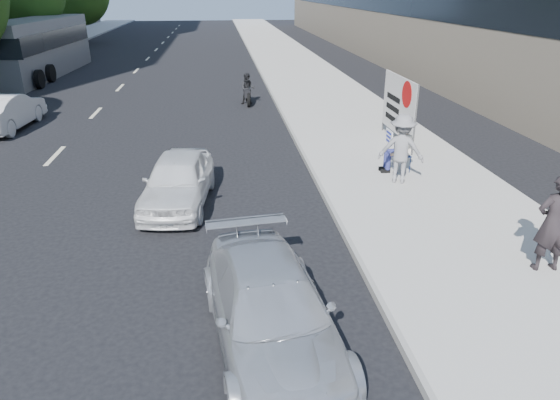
{
  "coord_description": "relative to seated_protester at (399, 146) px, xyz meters",
  "views": [
    {
      "loc": [
        -1.09,
        -8.14,
        5.02
      ],
      "look_at": [
        -0.03,
        0.72,
        1.21
      ],
      "focal_mm": 32.0,
      "sensor_mm": 36.0,
      "label": 1
    }
  ],
  "objects": [
    {
      "name": "ground",
      "position": [
        -3.87,
        -4.93,
        -0.87
      ],
      "size": [
        160.0,
        160.0,
        0.0
      ],
      "primitive_type": "plane",
      "color": "black",
      "rests_on": "ground"
    },
    {
      "name": "near_sidewalk",
      "position": [
        0.13,
        15.07,
        -0.8
      ],
      "size": [
        5.0,
        120.0,
        0.15
      ],
      "primitive_type": "cube",
      "color": "#AEAAA3",
      "rests_on": "ground"
    },
    {
      "name": "seated_protester",
      "position": [
        0.0,
        0.0,
        0.0
      ],
      "size": [
        0.83,
        1.12,
        1.31
      ],
      "color": "#11214E",
      "rests_on": "near_sidewalk"
    },
    {
      "name": "jogger",
      "position": [
        -0.26,
        -0.87,
        0.2
      ],
      "size": [
        1.37,
        1.11,
        1.85
      ],
      "primitive_type": "imported",
      "rotation": [
        0.0,
        0.0,
        2.73
      ],
      "color": "slate",
      "rests_on": "near_sidewalk"
    },
    {
      "name": "pedestrian_woman",
      "position": [
        0.92,
        -5.59,
        0.22
      ],
      "size": [
        0.7,
        0.47,
        1.89
      ],
      "primitive_type": "imported",
      "rotation": [
        0.0,
        0.0,
        3.11
      ],
      "color": "black",
      "rests_on": "near_sidewalk"
    },
    {
      "name": "protest_banner",
      "position": [
        0.91,
        2.82,
        0.53
      ],
      "size": [
        0.08,
        3.06,
        2.2
      ],
      "color": "#4C4C4C",
      "rests_on": "near_sidewalk"
    },
    {
      "name": "parked_sedan",
      "position": [
        -4.37,
        -6.93,
        -0.26
      ],
      "size": [
        2.22,
        4.42,
        1.23
      ],
      "primitive_type": "imported",
      "rotation": [
        0.0,
        0.0,
        0.12
      ],
      "color": "#BABCC2",
      "rests_on": "ground"
    },
    {
      "name": "white_sedan_near",
      "position": [
        -6.1,
        -1.36,
        -0.24
      ],
      "size": [
        1.91,
        3.87,
        1.27
      ],
      "primitive_type": "imported",
      "rotation": [
        0.0,
        0.0,
        -0.11
      ],
      "color": "white",
      "rests_on": "ground"
    },
    {
      "name": "white_sedan_mid",
      "position": [
        -13.1,
        6.77,
        -0.19
      ],
      "size": [
        1.74,
        4.22,
        1.36
      ],
      "primitive_type": "imported",
      "rotation": [
        0.0,
        0.0,
        3.07
      ],
      "color": "silver",
      "rests_on": "ground"
    },
    {
      "name": "motorcycle",
      "position": [
        -3.7,
        10.12,
        -0.24
      ],
      "size": [
        0.74,
        2.05,
        1.42
      ],
      "rotation": [
        0.0,
        0.0,
        -0.1
      ],
      "color": "black",
      "rests_on": "ground"
    },
    {
      "name": "bus",
      "position": [
        -15.8,
        19.81,
        0.76
      ],
      "size": [
        3.2,
        12.17,
        3.3
      ],
      "rotation": [
        0.0,
        0.0,
        -0.05
      ],
      "color": "slate",
      "rests_on": "ground"
    }
  ]
}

